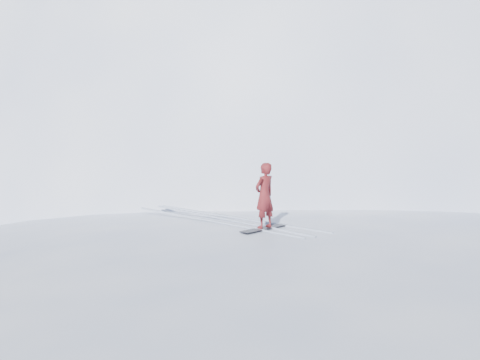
# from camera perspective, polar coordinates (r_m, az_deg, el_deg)

# --- Properties ---
(near_ridge) EXTENTS (36.00, 28.00, 4.80)m
(near_ridge) POSITION_cam_1_polar(r_m,az_deg,el_deg) (14.10, 9.11, -14.52)
(near_ridge) COLOR white
(near_ridge) RESTS_ON ground
(summit_peak) EXTENTS (60.00, 56.00, 56.00)m
(summit_peak) POSITION_cam_1_polar(r_m,az_deg,el_deg) (44.60, 7.16, -0.13)
(summit_peak) COLOR white
(summit_peak) RESTS_ON ground
(peak_shoulder) EXTENTS (28.00, 24.00, 18.00)m
(peak_shoulder) POSITION_cam_1_polar(r_m,az_deg,el_deg) (32.44, -1.05, -2.52)
(peak_shoulder) COLOR white
(peak_shoulder) RESTS_ON ground
(wind_bumps) EXTENTS (16.00, 14.40, 1.00)m
(wind_bumps) POSITION_cam_1_polar(r_m,az_deg,el_deg) (12.51, 6.84, -17.28)
(wind_bumps) COLOR white
(wind_bumps) RESTS_ON ground
(snowboard) EXTENTS (1.46, 0.47, 0.02)m
(snowboard) POSITION_cam_1_polar(r_m,az_deg,el_deg) (12.99, 2.61, -5.17)
(snowboard) COLOR black
(snowboard) RESTS_ON near_ridge
(snowboarder) EXTENTS (0.63, 0.46, 1.58)m
(snowboarder) POSITION_cam_1_polar(r_m,az_deg,el_deg) (12.86, 2.63, -1.66)
(snowboarder) COLOR maroon
(snowboarder) RESTS_ON snowboard
(board_tracks) EXTENTS (2.08, 5.95, 0.04)m
(board_tracks) POSITION_cam_1_polar(r_m,az_deg,el_deg) (14.19, -1.65, -4.15)
(board_tracks) COLOR silver
(board_tracks) RESTS_ON ground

